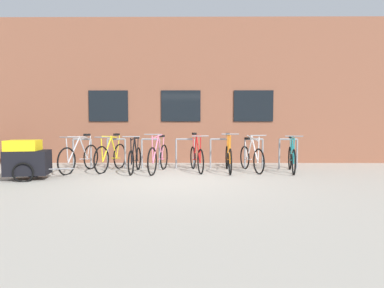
# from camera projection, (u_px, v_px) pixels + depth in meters

# --- Properties ---
(ground_plane) EXTENTS (42.00, 42.00, 0.00)m
(ground_plane) POSITION_uv_depth(u_px,v_px,m) (175.00, 180.00, 6.88)
(ground_plane) COLOR #B2ADA0
(storefront_building) EXTENTS (28.00, 6.74, 4.79)m
(storefront_building) POSITION_uv_depth(u_px,v_px,m) (184.00, 100.00, 13.27)
(storefront_building) COLOR brown
(storefront_building) RESTS_ON ground
(bike_rack) EXTENTS (6.56, 0.05, 0.88)m
(bike_rack) POSITION_uv_depth(u_px,v_px,m) (185.00, 150.00, 8.74)
(bike_rack) COLOR gray
(bike_rack) RESTS_ON ground
(bicycle_black) EXTENTS (0.44, 1.65, 1.00)m
(bicycle_black) POSITION_uv_depth(u_px,v_px,m) (135.00, 158.00, 8.09)
(bicycle_black) COLOR black
(bicycle_black) RESTS_ON ground
(bicycle_silver) EXTENTS (0.57, 1.77, 1.04)m
(bicycle_silver) POSITION_uv_depth(u_px,v_px,m) (80.00, 157.00, 8.15)
(bicycle_silver) COLOR black
(bicycle_silver) RESTS_ON ground
(bicycle_orange) EXTENTS (0.44, 1.77, 1.07)m
(bicycle_orange) POSITION_uv_depth(u_px,v_px,m) (228.00, 157.00, 8.17)
(bicycle_orange) COLOR black
(bicycle_orange) RESTS_ON ground
(bicycle_teal) EXTENTS (0.50, 1.63, 1.01)m
(bicycle_teal) POSITION_uv_depth(u_px,v_px,m) (292.00, 158.00, 8.12)
(bicycle_teal) COLOR black
(bicycle_teal) RESTS_ON ground
(bicycle_red) EXTENTS (0.50, 1.63, 1.07)m
(bicycle_red) POSITION_uv_depth(u_px,v_px,m) (197.00, 157.00, 8.27)
(bicycle_red) COLOR black
(bicycle_red) RESTS_ON ground
(bicycle_white) EXTENTS (0.50, 1.65, 1.03)m
(bicycle_white) POSITION_uv_depth(u_px,v_px,m) (251.00, 157.00, 8.26)
(bicycle_white) COLOR black
(bicycle_white) RESTS_ON ground
(bicycle_yellow) EXTENTS (0.55, 1.71, 1.05)m
(bicycle_yellow) POSITION_uv_depth(u_px,v_px,m) (111.00, 156.00, 8.31)
(bicycle_yellow) COLOR black
(bicycle_yellow) RESTS_ON ground
(bicycle_pink) EXTENTS (0.48, 1.80, 1.06)m
(bicycle_pink) POSITION_uv_depth(u_px,v_px,m) (158.00, 157.00, 8.09)
(bicycle_pink) COLOR black
(bicycle_pink) RESTS_ON ground
(bike_trailer) EXTENTS (1.48, 0.77, 0.93)m
(bike_trailer) POSITION_uv_depth(u_px,v_px,m) (27.00, 159.00, 6.95)
(bike_trailer) COLOR black
(bike_trailer) RESTS_ON ground
(wooden_bench) EXTENTS (1.62, 0.40, 0.50)m
(wooden_bench) POSITION_uv_depth(u_px,v_px,m) (6.00, 154.00, 9.50)
(wooden_bench) COLOR brown
(wooden_bench) RESTS_ON ground
(backpack) EXTENTS (0.34, 0.31, 0.44)m
(backpack) POSITION_uv_depth(u_px,v_px,m) (21.00, 162.00, 8.41)
(backpack) COLOR #1E4C1E
(backpack) RESTS_ON ground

